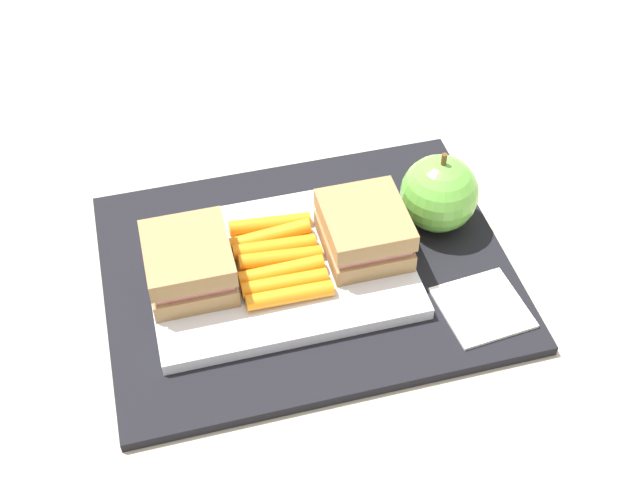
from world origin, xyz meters
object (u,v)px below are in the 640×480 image
object	(u,v)px
sandwich_half_left	(189,263)
paper_napkin	(483,307)
food_tray	(279,268)
carrot_sticks_bundle	(278,258)
apple	(439,194)
sandwich_half_right	(364,230)

from	to	relation	value
sandwich_half_left	paper_napkin	world-z (taller)	sandwich_half_left
food_tray	carrot_sticks_bundle	bearing A→B (deg)	-135.31
food_tray	apple	distance (m)	0.16
carrot_sticks_bundle	apple	bearing A→B (deg)	9.35
carrot_sticks_bundle	food_tray	bearing A→B (deg)	44.69
food_tray	carrot_sticks_bundle	world-z (taller)	carrot_sticks_bundle
paper_napkin	apple	bearing A→B (deg)	91.34
apple	carrot_sticks_bundle	bearing A→B (deg)	-170.65
sandwich_half_right	paper_napkin	xyz separation A→B (m)	(0.08, -0.09, -0.03)
sandwich_half_right	carrot_sticks_bundle	world-z (taller)	sandwich_half_right
sandwich_half_left	food_tray	bearing A→B (deg)	0.00
food_tray	apple	xyz separation A→B (m)	(0.16, 0.03, 0.03)
paper_napkin	sandwich_half_left	bearing A→B (deg)	160.33
sandwich_half_left	carrot_sticks_bundle	bearing A→B (deg)	-0.32
food_tray	apple	size ratio (longest dim) A/B	2.76
sandwich_half_left	sandwich_half_right	size ratio (longest dim) A/B	1.00
apple	paper_napkin	size ratio (longest dim) A/B	1.19
food_tray	paper_napkin	distance (m)	0.18
food_tray	paper_napkin	xyz separation A→B (m)	(0.16, -0.09, -0.00)
sandwich_half_left	paper_napkin	distance (m)	0.25
sandwich_half_left	sandwich_half_right	world-z (taller)	same
sandwich_half_left	apple	size ratio (longest dim) A/B	0.96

